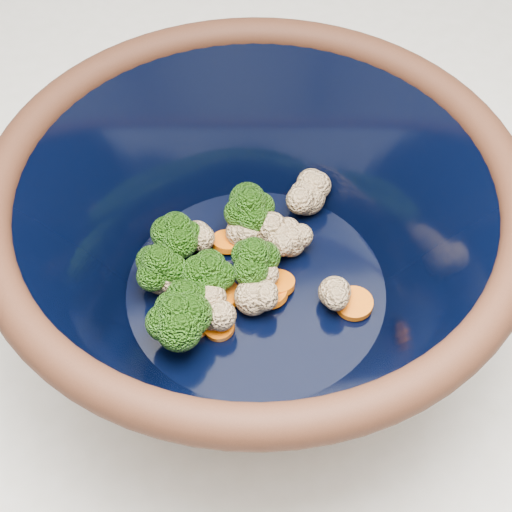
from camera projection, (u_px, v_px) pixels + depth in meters
The scene contains 3 objects.
counter at pixel (213, 473), 1.01m from camera, with size 1.20×1.20×0.90m, color silver.
mixing_bowl at pixel (256, 243), 0.56m from camera, with size 0.49×0.49×0.17m.
vegetable_pile at pixel (225, 261), 0.59m from camera, with size 0.19×0.15×0.06m.
Camera 1 is at (-0.02, -0.39, 1.43)m, focal length 50.00 mm.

